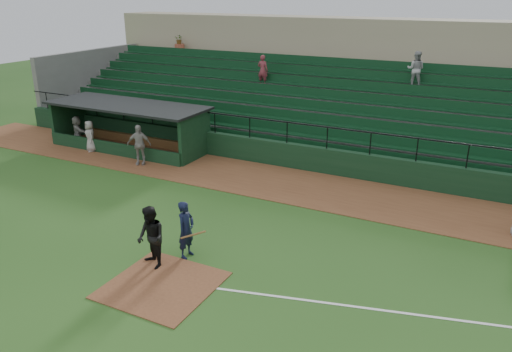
% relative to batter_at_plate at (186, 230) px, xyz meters
% --- Properties ---
extents(ground, '(90.00, 90.00, 0.00)m').
position_rel_batter_at_plate_xyz_m(ground, '(0.31, -0.76, -0.95)').
color(ground, '#264F19').
rests_on(ground, ground).
extents(warning_track, '(40.00, 4.00, 0.03)m').
position_rel_batter_at_plate_xyz_m(warning_track, '(0.31, 7.24, -0.93)').
color(warning_track, brown).
rests_on(warning_track, ground).
extents(home_plate_dirt, '(3.00, 3.00, 0.03)m').
position_rel_batter_at_plate_xyz_m(home_plate_dirt, '(0.31, -1.76, -0.93)').
color(home_plate_dirt, brown).
rests_on(home_plate_dirt, ground).
extents(foul_line, '(17.49, 4.44, 0.01)m').
position_rel_batter_at_plate_xyz_m(foul_line, '(8.31, 0.44, -0.94)').
color(foul_line, white).
rests_on(foul_line, ground).
extents(stadium_structure, '(38.00, 13.08, 6.40)m').
position_rel_batter_at_plate_xyz_m(stadium_structure, '(0.31, 15.70, 1.36)').
color(stadium_structure, black).
rests_on(stadium_structure, ground).
extents(dugout, '(8.90, 3.20, 2.42)m').
position_rel_batter_at_plate_xyz_m(dugout, '(-9.44, 8.80, 0.39)').
color(dugout, black).
rests_on(dugout, ground).
extents(batter_at_plate, '(1.03, 0.72, 1.90)m').
position_rel_batter_at_plate_xyz_m(batter_at_plate, '(0.00, 0.00, 0.00)').
color(batter_at_plate, black).
rests_on(batter_at_plate, ground).
extents(umpire, '(1.21, 1.12, 1.98)m').
position_rel_batter_at_plate_xyz_m(umpire, '(-0.59, -1.01, 0.04)').
color(umpire, black).
rests_on(umpire, ground).
extents(dugout_player_a, '(1.25, 0.95, 1.98)m').
position_rel_batter_at_plate_xyz_m(dugout_player_a, '(-7.17, 6.45, 0.07)').
color(dugout_player_a, '#A19B97').
rests_on(dugout_player_a, warning_track).
extents(dugout_player_b, '(0.95, 0.87, 1.64)m').
position_rel_batter_at_plate_xyz_m(dugout_player_b, '(-10.85, 6.96, -0.10)').
color(dugout_player_b, '#ABA6A0').
rests_on(dugout_player_b, warning_track).
extents(dugout_player_c, '(1.56, 1.11, 1.62)m').
position_rel_batter_at_plate_xyz_m(dugout_player_c, '(-12.26, 7.45, -0.11)').
color(dugout_player_c, gray).
rests_on(dugout_player_c, warning_track).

